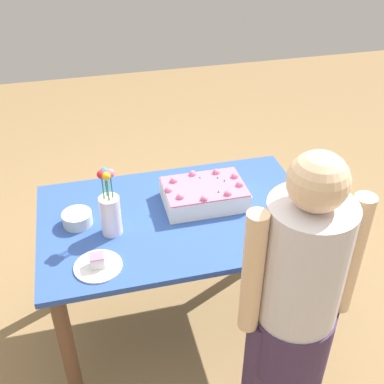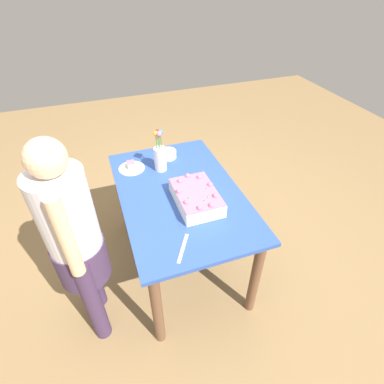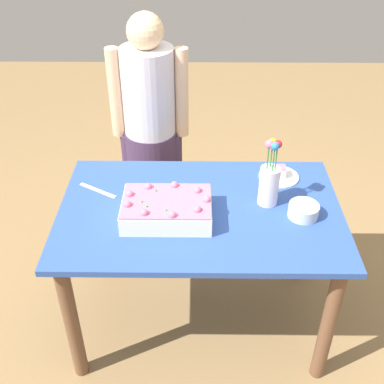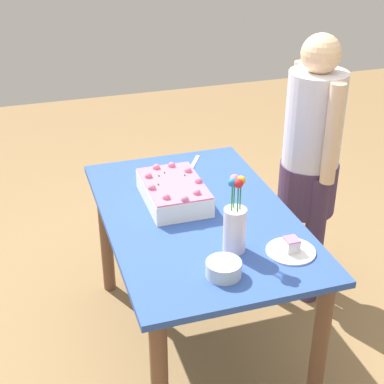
{
  "view_description": "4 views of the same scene",
  "coord_description": "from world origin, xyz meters",
  "px_view_note": "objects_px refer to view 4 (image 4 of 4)",
  "views": [
    {
      "loc": [
        0.39,
        1.83,
        2.21
      ],
      "look_at": [
        -0.09,
        -0.08,
        0.85
      ],
      "focal_mm": 45.0,
      "sensor_mm": 36.0,
      "label": 1
    },
    {
      "loc": [
        -1.62,
        0.48,
        2.13
      ],
      "look_at": [
        -0.12,
        -0.05,
        0.85
      ],
      "focal_mm": 28.0,
      "sensor_mm": 36.0,
      "label": 2
    },
    {
      "loc": [
        -0.02,
        -1.81,
        2.17
      ],
      "look_at": [
        -0.04,
        0.03,
        0.85
      ],
      "focal_mm": 45.0,
      "sensor_mm": 36.0,
      "label": 3
    },
    {
      "loc": [
        2.22,
        -0.73,
        2.15
      ],
      "look_at": [
        -0.14,
        0.02,
        0.82
      ],
      "focal_mm": 55.0,
      "sensor_mm": 36.0,
      "label": 4
    }
  ],
  "objects_px": {
    "flower_vase": "(235,224)",
    "person_standing": "(311,154)",
    "sheet_cake": "(174,192)",
    "cake_knife": "(193,164)",
    "fruit_bowl": "(224,269)",
    "serving_plate_with_slice": "(291,249)"
  },
  "relations": [
    {
      "from": "person_standing",
      "to": "sheet_cake",
      "type": "bearing_deg",
      "value": 9.89
    },
    {
      "from": "cake_knife",
      "to": "flower_vase",
      "type": "distance_m",
      "value": 0.85
    },
    {
      "from": "fruit_bowl",
      "to": "sheet_cake",
      "type": "bearing_deg",
      "value": -178.07
    },
    {
      "from": "cake_knife",
      "to": "flower_vase",
      "type": "xyz_separation_m",
      "value": [
        0.83,
        -0.09,
        0.12
      ]
    },
    {
      "from": "flower_vase",
      "to": "fruit_bowl",
      "type": "relative_size",
      "value": 2.43
    },
    {
      "from": "sheet_cake",
      "to": "serving_plate_with_slice",
      "type": "xyz_separation_m",
      "value": [
        0.56,
        0.34,
        -0.04
      ]
    },
    {
      "from": "sheet_cake",
      "to": "fruit_bowl",
      "type": "relative_size",
      "value": 2.88
    },
    {
      "from": "sheet_cake",
      "to": "fruit_bowl",
      "type": "distance_m",
      "value": 0.63
    },
    {
      "from": "fruit_bowl",
      "to": "person_standing",
      "type": "distance_m",
      "value": 1.09
    },
    {
      "from": "sheet_cake",
      "to": "flower_vase",
      "type": "height_order",
      "value": "flower_vase"
    },
    {
      "from": "sheet_cake",
      "to": "flower_vase",
      "type": "distance_m",
      "value": 0.5
    },
    {
      "from": "serving_plate_with_slice",
      "to": "flower_vase",
      "type": "relative_size",
      "value": 0.6
    },
    {
      "from": "cake_knife",
      "to": "flower_vase",
      "type": "relative_size",
      "value": 0.65
    },
    {
      "from": "flower_vase",
      "to": "person_standing",
      "type": "relative_size",
      "value": 0.23
    },
    {
      "from": "cake_knife",
      "to": "fruit_bowl",
      "type": "xyz_separation_m",
      "value": [
        0.99,
        -0.19,
        0.03
      ]
    },
    {
      "from": "sheet_cake",
      "to": "serving_plate_with_slice",
      "type": "height_order",
      "value": "sheet_cake"
    },
    {
      "from": "sheet_cake",
      "to": "person_standing",
      "type": "height_order",
      "value": "person_standing"
    },
    {
      "from": "serving_plate_with_slice",
      "to": "cake_knife",
      "type": "xyz_separation_m",
      "value": [
        -0.92,
        -0.13,
        -0.01
      ]
    },
    {
      "from": "flower_vase",
      "to": "person_standing",
      "type": "height_order",
      "value": "person_standing"
    },
    {
      "from": "flower_vase",
      "to": "person_standing",
      "type": "bearing_deg",
      "value": 132.51
    },
    {
      "from": "serving_plate_with_slice",
      "to": "fruit_bowl",
      "type": "relative_size",
      "value": 1.47
    },
    {
      "from": "sheet_cake",
      "to": "cake_knife",
      "type": "height_order",
      "value": "sheet_cake"
    }
  ]
}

